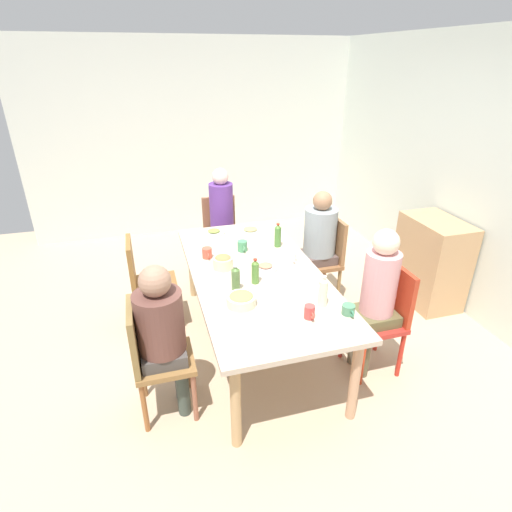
# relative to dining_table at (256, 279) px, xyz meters

# --- Properties ---
(ground_plane) EXTENTS (6.91, 6.91, 0.00)m
(ground_plane) POSITION_rel_dining_table_xyz_m (0.00, 0.00, -0.66)
(ground_plane) COLOR tan
(wall_back) EXTENTS (6.00, 0.12, 2.60)m
(wall_back) POSITION_rel_dining_table_xyz_m (0.00, 2.24, 0.64)
(wall_back) COLOR silver
(wall_back) RESTS_ON ground_plane
(wall_left) EXTENTS (0.12, 4.59, 2.60)m
(wall_left) POSITION_rel_dining_table_xyz_m (-2.94, 0.00, 0.64)
(wall_left) COLOR silver
(wall_left) RESTS_ON ground_plane
(dining_table) EXTENTS (2.19, 1.04, 0.73)m
(dining_table) POSITION_rel_dining_table_xyz_m (0.00, 0.00, 0.00)
(dining_table) COLOR beige
(dining_table) RESTS_ON ground_plane
(chair_0) EXTENTS (0.40, 0.40, 0.90)m
(chair_0) POSITION_rel_dining_table_xyz_m (-0.55, 0.90, -0.15)
(chair_0) COLOR brown
(chair_0) RESTS_ON ground_plane
(person_0) EXTENTS (0.32, 0.32, 1.19)m
(person_0) POSITION_rel_dining_table_xyz_m (-0.55, 0.81, 0.05)
(person_0) COLOR brown
(person_0) RESTS_ON ground_plane
(chair_1) EXTENTS (0.40, 0.40, 0.90)m
(chair_1) POSITION_rel_dining_table_xyz_m (0.55, -0.90, -0.15)
(chair_1) COLOR olive
(chair_1) RESTS_ON ground_plane
(person_1) EXTENTS (0.32, 0.32, 1.18)m
(person_1) POSITION_rel_dining_table_xyz_m (0.55, -0.81, 0.05)
(person_1) COLOR #3E4045
(person_1) RESTS_ON ground_plane
(chair_2) EXTENTS (0.40, 0.40, 0.90)m
(chair_2) POSITION_rel_dining_table_xyz_m (-1.48, 0.00, -0.15)
(chair_2) COLOR brown
(chair_2) RESTS_ON ground_plane
(person_2) EXTENTS (0.30, 0.30, 1.27)m
(person_2) POSITION_rel_dining_table_xyz_m (-1.38, 0.00, 0.07)
(person_2) COLOR #363746
(person_2) RESTS_ON ground_plane
(chair_3) EXTENTS (0.40, 0.40, 0.90)m
(chair_3) POSITION_rel_dining_table_xyz_m (0.55, 0.90, -0.15)
(chair_3) COLOR #AE2B24
(chair_3) RESTS_ON ground_plane
(person_3) EXTENTS (0.30, 0.30, 1.24)m
(person_3) POSITION_rel_dining_table_xyz_m (0.55, 0.81, 0.06)
(person_3) COLOR brown
(person_3) RESTS_ON ground_plane
(chair_4) EXTENTS (0.40, 0.40, 0.90)m
(chair_4) POSITION_rel_dining_table_xyz_m (-0.55, -0.90, -0.15)
(chair_4) COLOR olive
(chair_4) RESTS_ON ground_plane
(plate_0) EXTENTS (0.21, 0.21, 0.04)m
(plate_0) POSITION_rel_dining_table_xyz_m (-0.05, 0.10, 0.08)
(plate_0) COLOR silver
(plate_0) RESTS_ON dining_table
(plate_1) EXTENTS (0.26, 0.26, 0.04)m
(plate_1) POSITION_rel_dining_table_xyz_m (-0.86, 0.19, 0.08)
(plate_1) COLOR silver
(plate_1) RESTS_ON dining_table
(plate_2) EXTENTS (0.22, 0.22, 0.04)m
(plate_2) POSITION_rel_dining_table_xyz_m (-0.92, -0.18, 0.08)
(plate_2) COLOR beige
(plate_2) RESTS_ON dining_table
(bowl_0) EXTENTS (0.17, 0.17, 0.12)m
(bowl_0) POSITION_rel_dining_table_xyz_m (-0.15, -0.25, 0.13)
(bowl_0) COLOR beige
(bowl_0) RESTS_ON dining_table
(bowl_1) EXTENTS (0.21, 0.21, 0.09)m
(bowl_1) POSITION_rel_dining_table_xyz_m (0.45, -0.24, 0.11)
(bowl_1) COLOR beige
(bowl_1) RESTS_ON dining_table
(cup_0) EXTENTS (0.12, 0.09, 0.09)m
(cup_0) POSITION_rel_dining_table_xyz_m (0.52, 0.34, 0.11)
(cup_0) COLOR white
(cup_0) RESTS_ON dining_table
(cup_1) EXTENTS (0.11, 0.07, 0.10)m
(cup_1) POSITION_rel_dining_table_xyz_m (0.74, 0.17, 0.12)
(cup_1) COLOR #C54440
(cup_1) RESTS_ON dining_table
(cup_2) EXTENTS (0.12, 0.09, 0.10)m
(cup_2) POSITION_rel_dining_table_xyz_m (-0.43, -0.01, 0.12)
(cup_2) COLOR #489161
(cup_2) RESTS_ON dining_table
(cup_3) EXTENTS (0.13, 0.09, 0.07)m
(cup_3) POSITION_rel_dining_table_xyz_m (0.77, 0.45, 0.10)
(cup_3) COLOR #4D8560
(cup_3) RESTS_ON dining_table
(cup_4) EXTENTS (0.12, 0.09, 0.09)m
(cup_4) POSITION_rel_dining_table_xyz_m (-0.38, -0.34, 0.11)
(cup_4) COLOR #D2553F
(cup_4) RESTS_ON dining_table
(cup_5) EXTENTS (0.11, 0.07, 0.08)m
(cup_5) POSITION_rel_dining_table_xyz_m (-0.10, 0.36, 0.11)
(cup_5) COLOR white
(cup_5) RESTS_ON dining_table
(bottle_0) EXTENTS (0.06, 0.06, 0.23)m
(bottle_0) POSITION_rel_dining_table_xyz_m (-0.44, 0.34, 0.18)
(bottle_0) COLOR #457A35
(bottle_0) RESTS_ON dining_table
(bottle_1) EXTENTS (0.07, 0.07, 0.22)m
(bottle_1) POSITION_rel_dining_table_xyz_m (0.24, -0.23, 0.17)
(bottle_1) COLOR #567741
(bottle_1) RESTS_ON dining_table
(bottle_2) EXTENTS (0.06, 0.06, 0.21)m
(bottle_2) POSITION_rel_dining_table_xyz_m (0.17, -0.05, 0.17)
(bottle_2) COLOR #528337
(bottle_2) RESTS_ON dining_table
(bottle_3) EXTENTS (0.07, 0.07, 0.24)m
(bottle_3) POSITION_rel_dining_table_xyz_m (0.61, 0.32, 0.18)
(bottle_3) COLOR silver
(bottle_3) RESTS_ON dining_table
(side_cabinet) EXTENTS (0.70, 0.44, 0.90)m
(side_cabinet) POSITION_rel_dining_table_xyz_m (-0.23, 1.94, -0.21)
(side_cabinet) COLOR tan
(side_cabinet) RESTS_ON ground_plane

